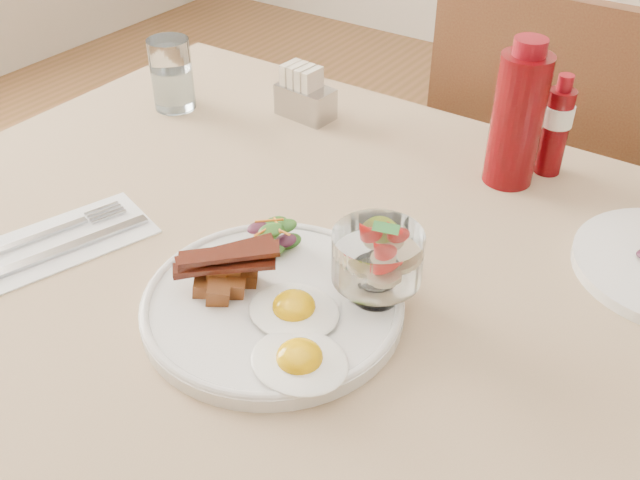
# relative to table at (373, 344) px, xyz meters

# --- Properties ---
(table) EXTENTS (1.33, 0.88, 0.75)m
(table) POSITION_rel_table_xyz_m (0.00, 0.00, 0.00)
(table) COLOR brown
(table) RESTS_ON ground
(chair_far) EXTENTS (0.42, 0.42, 0.93)m
(chair_far) POSITION_rel_table_xyz_m (0.00, 0.66, -0.14)
(chair_far) COLOR brown
(chair_far) RESTS_ON ground
(main_plate) EXTENTS (0.28, 0.28, 0.02)m
(main_plate) POSITION_rel_table_xyz_m (-0.07, -0.10, 0.10)
(main_plate) COLOR white
(main_plate) RESTS_ON table
(fried_eggs) EXTENTS (0.16, 0.16, 0.03)m
(fried_eggs) POSITION_rel_table_xyz_m (-0.02, -0.13, 0.11)
(fried_eggs) COLOR white
(fried_eggs) RESTS_ON main_plate
(bacon_potato_pile) EXTENTS (0.10, 0.10, 0.05)m
(bacon_potato_pile) POSITION_rel_table_xyz_m (-0.12, -0.11, 0.13)
(bacon_potato_pile) COLOR brown
(bacon_potato_pile) RESTS_ON main_plate
(side_salad) EXTENTS (0.07, 0.06, 0.03)m
(side_salad) POSITION_rel_table_xyz_m (-0.13, -0.02, 0.12)
(side_salad) COLOR #1A4512
(side_salad) RESTS_ON main_plate
(fruit_cup) EXTENTS (0.09, 0.09, 0.10)m
(fruit_cup) POSITION_rel_table_xyz_m (0.02, -0.03, 0.16)
(fruit_cup) COLOR white
(fruit_cup) RESTS_ON main_plate
(ketchup_bottle) EXTENTS (0.07, 0.07, 0.20)m
(ketchup_bottle) POSITION_rel_table_xyz_m (0.03, 0.30, 0.18)
(ketchup_bottle) COLOR #590508
(ketchup_bottle) RESTS_ON table
(hot_sauce_bottle) EXTENTS (0.05, 0.05, 0.14)m
(hot_sauce_bottle) POSITION_rel_table_xyz_m (0.07, 0.35, 0.16)
(hot_sauce_bottle) COLOR #590508
(hot_sauce_bottle) RESTS_ON table
(sugar_caddy) EXTENTS (0.09, 0.06, 0.08)m
(sugar_caddy) POSITION_rel_table_xyz_m (-0.31, 0.30, 0.12)
(sugar_caddy) COLOR #ACACB0
(sugar_caddy) RESTS_ON table
(water_glass) EXTENTS (0.07, 0.07, 0.11)m
(water_glass) POSITION_rel_table_xyz_m (-0.50, 0.21, 0.14)
(water_glass) COLOR white
(water_glass) RESTS_ON table
(napkin_cutlery) EXTENTS (0.17, 0.23, 0.01)m
(napkin_cutlery) POSITION_rel_table_xyz_m (-0.36, -0.14, 0.09)
(napkin_cutlery) COLOR white
(napkin_cutlery) RESTS_ON table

